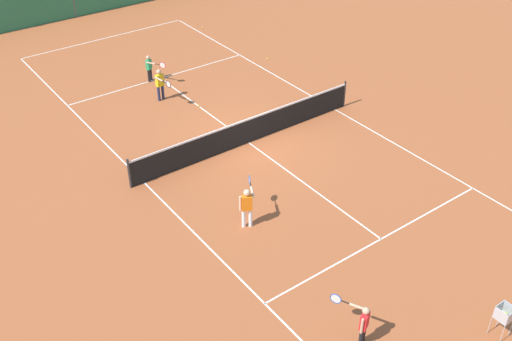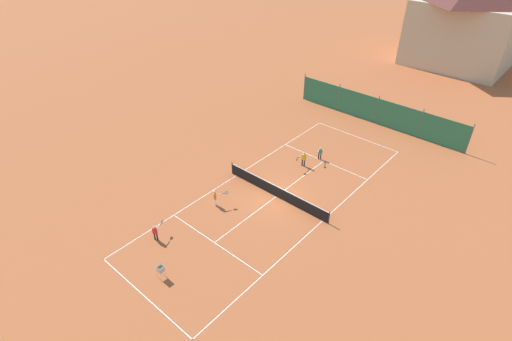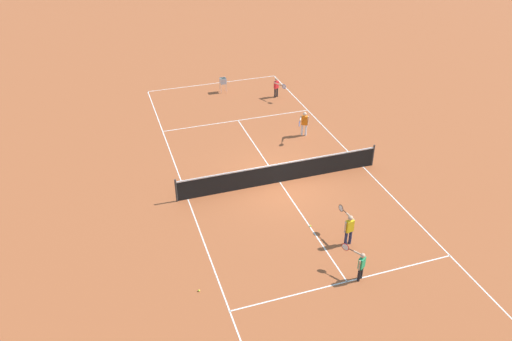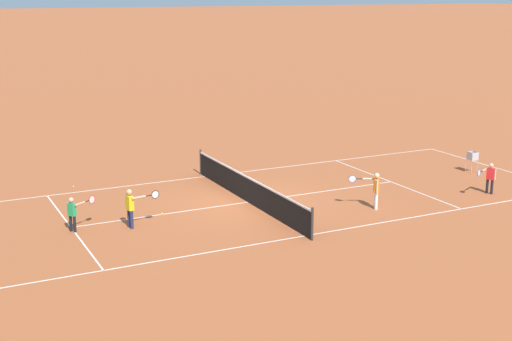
{
  "view_description": "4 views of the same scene",
  "coord_description": "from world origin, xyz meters",
  "px_view_note": "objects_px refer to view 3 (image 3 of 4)",
  "views": [
    {
      "loc": [
        -10.4,
        -14.61,
        11.11
      ],
      "look_at": [
        -1.44,
        -2.41,
        0.72
      ],
      "focal_mm": 42.0,
      "sensor_mm": 36.0,
      "label": 1
    },
    {
      "loc": [
        14.24,
        -18.61,
        18.49
      ],
      "look_at": [
        -1.95,
        -0.07,
        1.5
      ],
      "focal_mm": 28.0,
      "sensor_mm": 36.0,
      "label": 2
    },
    {
      "loc": [
        6.75,
        17.01,
        12.08
      ],
      "look_at": [
        1.08,
        -0.07,
        0.77
      ],
      "focal_mm": 35.0,
      "sensor_mm": 36.0,
      "label": 3
    },
    {
      "loc": [
        -22.39,
        10.78,
        7.49
      ],
      "look_at": [
        1.83,
        -1.23,
        0.64
      ],
      "focal_mm": 50.0,
      "sensor_mm": 36.0,
      "label": 4
    }
  ],
  "objects_px": {
    "tennis_net": "(280,172)",
    "player_near_baseline": "(360,264)",
    "player_far_baseline": "(304,122)",
    "player_near_service": "(277,86)",
    "tennis_ball_by_net_right": "(199,291)",
    "player_far_service": "(349,227)",
    "tennis_ball_service_box": "(310,226)",
    "ball_hopper": "(223,82)"
  },
  "relations": [
    {
      "from": "player_near_service",
      "to": "tennis_ball_by_net_right",
      "type": "xyz_separation_m",
      "value": [
        7.88,
        13.91,
        -0.66
      ]
    },
    {
      "from": "tennis_net",
      "to": "player_near_service",
      "type": "bearing_deg",
      "value": -109.47
    },
    {
      "from": "player_near_service",
      "to": "ball_hopper",
      "type": "height_order",
      "value": "player_near_service"
    },
    {
      "from": "player_near_baseline",
      "to": "tennis_ball_by_net_right",
      "type": "bearing_deg",
      "value": -12.0
    },
    {
      "from": "tennis_ball_service_box",
      "to": "ball_hopper",
      "type": "bearing_deg",
      "value": -91.04
    },
    {
      "from": "player_near_service",
      "to": "ball_hopper",
      "type": "xyz_separation_m",
      "value": [
        2.79,
        -1.75,
        -0.03
      ]
    },
    {
      "from": "tennis_net",
      "to": "player_near_baseline",
      "type": "distance_m",
      "value": 6.39
    },
    {
      "from": "player_near_service",
      "to": "player_far_baseline",
      "type": "xyz_separation_m",
      "value": [
        0.38,
        4.98,
        0.06
      ]
    },
    {
      "from": "tennis_ball_service_box",
      "to": "player_near_service",
      "type": "bearing_deg",
      "value": -104.28
    },
    {
      "from": "player_near_baseline",
      "to": "player_far_baseline",
      "type": "relative_size",
      "value": 0.88
    },
    {
      "from": "player_near_service",
      "to": "player_near_baseline",
      "type": "bearing_deg",
      "value": 80.08
    },
    {
      "from": "player_near_baseline",
      "to": "ball_hopper",
      "type": "distance_m",
      "value": 16.77
    },
    {
      "from": "player_far_baseline",
      "to": "tennis_ball_service_box",
      "type": "height_order",
      "value": "player_far_baseline"
    },
    {
      "from": "tennis_ball_by_net_right",
      "to": "player_near_service",
      "type": "bearing_deg",
      "value": -119.54
    },
    {
      "from": "player_far_baseline",
      "to": "ball_hopper",
      "type": "xyz_separation_m",
      "value": [
        2.41,
        -6.73,
        -0.1
      ]
    },
    {
      "from": "tennis_ball_by_net_right",
      "to": "ball_hopper",
      "type": "bearing_deg",
      "value": -108.01
    },
    {
      "from": "player_near_service",
      "to": "player_far_baseline",
      "type": "bearing_deg",
      "value": 85.65
    },
    {
      "from": "player_near_service",
      "to": "ball_hopper",
      "type": "relative_size",
      "value": 1.33
    },
    {
      "from": "player_near_service",
      "to": "ball_hopper",
      "type": "distance_m",
      "value": 3.29
    },
    {
      "from": "player_far_baseline",
      "to": "tennis_ball_by_net_right",
      "type": "bearing_deg",
      "value": 49.96
    },
    {
      "from": "player_near_service",
      "to": "tennis_ball_by_net_right",
      "type": "distance_m",
      "value": 16.0
    },
    {
      "from": "ball_hopper",
      "to": "tennis_ball_by_net_right",
      "type": "bearing_deg",
      "value": 71.99
    },
    {
      "from": "player_near_baseline",
      "to": "player_far_baseline",
      "type": "height_order",
      "value": "player_far_baseline"
    },
    {
      "from": "player_near_service",
      "to": "player_near_baseline",
      "type": "relative_size",
      "value": 1.04
    },
    {
      "from": "tennis_net",
      "to": "tennis_ball_by_net_right",
      "type": "xyz_separation_m",
      "value": [
        4.82,
        5.26,
        -0.47
      ]
    },
    {
      "from": "tennis_net",
      "to": "tennis_ball_service_box",
      "type": "xyz_separation_m",
      "value": [
        -0.02,
        3.29,
        -0.47
      ]
    },
    {
      "from": "tennis_ball_by_net_right",
      "to": "ball_hopper",
      "type": "xyz_separation_m",
      "value": [
        -5.09,
        -15.66,
        0.62
      ]
    },
    {
      "from": "player_far_baseline",
      "to": "ball_hopper",
      "type": "bearing_deg",
      "value": -70.27
    },
    {
      "from": "player_near_baseline",
      "to": "ball_hopper",
      "type": "xyz_separation_m",
      "value": [
        0.16,
        -16.77,
        -0.01
      ]
    },
    {
      "from": "tennis_net",
      "to": "player_far_baseline",
      "type": "height_order",
      "value": "player_far_baseline"
    },
    {
      "from": "tennis_net",
      "to": "player_near_baseline",
      "type": "bearing_deg",
      "value": 93.85
    },
    {
      "from": "player_near_service",
      "to": "tennis_ball_service_box",
      "type": "xyz_separation_m",
      "value": [
        3.04,
        11.94,
        -0.66
      ]
    },
    {
      "from": "tennis_ball_by_net_right",
      "to": "ball_hopper",
      "type": "relative_size",
      "value": 0.07
    },
    {
      "from": "tennis_ball_by_net_right",
      "to": "player_far_baseline",
      "type": "bearing_deg",
      "value": -130.04
    },
    {
      "from": "player_far_service",
      "to": "tennis_ball_service_box",
      "type": "height_order",
      "value": "player_far_service"
    },
    {
      "from": "player_far_baseline",
      "to": "tennis_ball_service_box",
      "type": "bearing_deg",
      "value": 69.09
    },
    {
      "from": "player_far_service",
      "to": "player_far_baseline",
      "type": "distance_m",
      "value": 8.48
    },
    {
      "from": "player_near_baseline",
      "to": "tennis_ball_by_net_right",
      "type": "xyz_separation_m",
      "value": [
        5.25,
        -1.12,
        -0.63
      ]
    },
    {
      "from": "player_near_service",
      "to": "player_far_service",
      "type": "xyz_separation_m",
      "value": [
        2.16,
        13.27,
        0.06
      ]
    },
    {
      "from": "player_far_service",
      "to": "tennis_ball_service_box",
      "type": "bearing_deg",
      "value": -56.45
    },
    {
      "from": "tennis_ball_service_box",
      "to": "tennis_ball_by_net_right",
      "type": "distance_m",
      "value": 5.23
    },
    {
      "from": "tennis_ball_by_net_right",
      "to": "tennis_ball_service_box",
      "type": "bearing_deg",
      "value": -157.86
    }
  ]
}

